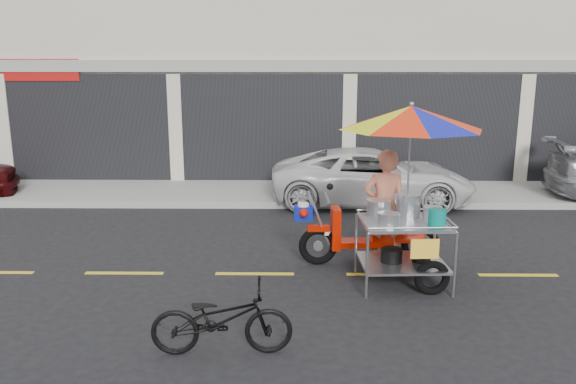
{
  "coord_description": "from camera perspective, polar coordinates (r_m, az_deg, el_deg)",
  "views": [
    {
      "loc": [
        -1.38,
        -8.06,
        3.1
      ],
      "look_at": [
        -1.5,
        0.6,
        1.15
      ],
      "focal_mm": 35.0,
      "sensor_mm": 36.0,
      "label": 1
    }
  ],
  "objects": [
    {
      "name": "white_pickup",
      "position": [
        12.94,
        8.57,
        1.55
      ],
      "size": [
        4.65,
        2.33,
        1.27
      ],
      "primitive_type": "imported",
      "rotation": [
        0.0,
        0.0,
        1.52
      ],
      "color": "silver",
      "rests_on": "ground"
    },
    {
      "name": "shophouse_block",
      "position": [
        19.15,
        13.98,
        15.73
      ],
      "size": [
        36.0,
        8.11,
        10.4
      ],
      "color": "beige",
      "rests_on": "ground"
    },
    {
      "name": "ground",
      "position": [
        8.75,
        9.92,
        -8.27
      ],
      "size": [
        90.0,
        90.0,
        0.0
      ],
      "primitive_type": "plane",
      "color": "black"
    },
    {
      "name": "sidewalk",
      "position": [
        13.96,
        6.44,
        0.1
      ],
      "size": [
        45.0,
        3.0,
        0.15
      ],
      "primitive_type": "cube",
      "color": "gray",
      "rests_on": "ground"
    },
    {
      "name": "food_vendor_rig",
      "position": [
        8.32,
        11.15,
        2.43
      ],
      "size": [
        2.67,
        2.1,
        2.63
      ],
      "rotation": [
        0.0,
        0.0,
        0.05
      ],
      "color": "black",
      "rests_on": "ground"
    },
    {
      "name": "centerline",
      "position": [
        8.75,
        9.92,
        -8.25
      ],
      "size": [
        42.0,
        0.1,
        0.01
      ],
      "primitive_type": "cube",
      "color": "gold",
      "rests_on": "ground"
    },
    {
      "name": "near_bicycle",
      "position": [
        6.31,
        -6.75,
        -12.7
      ],
      "size": [
        1.57,
        0.62,
        0.81
      ],
      "primitive_type": "imported",
      "rotation": [
        0.0,
        0.0,
        1.63
      ],
      "color": "black",
      "rests_on": "ground"
    }
  ]
}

